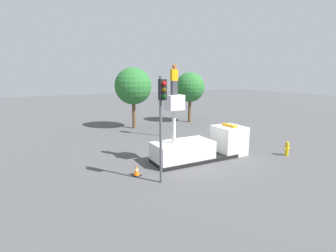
% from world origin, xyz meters
% --- Properties ---
extents(ground_plane, '(120.00, 120.00, 0.00)m').
position_xyz_m(ground_plane, '(0.00, 0.00, 0.00)').
color(ground_plane, '#4C4C4F').
extents(bucket_truck, '(6.67, 2.07, 4.34)m').
position_xyz_m(bucket_truck, '(0.48, 0.00, 0.85)').
color(bucket_truck, black).
rests_on(bucket_truck, ground).
extents(worker, '(0.40, 0.26, 1.75)m').
position_xyz_m(worker, '(-1.59, 0.00, 5.22)').
color(worker, '#38383D').
rests_on(worker, bucket_truck).
extents(traffic_light_pole, '(0.34, 0.57, 5.48)m').
position_xyz_m(traffic_light_pole, '(-3.60, -2.38, 3.87)').
color(traffic_light_pole, '#515156').
rests_on(traffic_light_pole, ground).
extents(traffic_light_across, '(0.34, 0.57, 4.84)m').
position_xyz_m(traffic_light_across, '(1.03, 7.00, 3.43)').
color(traffic_light_across, '#515156').
rests_on(traffic_light_across, ground).
extents(fire_hydrant, '(0.50, 0.26, 1.00)m').
position_xyz_m(fire_hydrant, '(6.17, -2.21, 0.49)').
color(fire_hydrant, gold).
rests_on(fire_hydrant, ground).
extents(traffic_cone_rear, '(0.47, 0.47, 0.61)m').
position_xyz_m(traffic_cone_rear, '(-4.38, -0.72, 0.29)').
color(traffic_cone_rear, black).
rests_on(traffic_cone_rear, ground).
extents(tree_left_bg, '(3.38, 3.38, 5.75)m').
position_xyz_m(tree_left_bg, '(7.18, 11.89, 4.03)').
color(tree_left_bg, brown).
rests_on(tree_left_bg, ground).
extents(tree_right_bg, '(3.74, 3.74, 6.23)m').
position_xyz_m(tree_right_bg, '(0.14, 11.57, 4.33)').
color(tree_right_bg, brown).
rests_on(tree_right_bg, ground).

